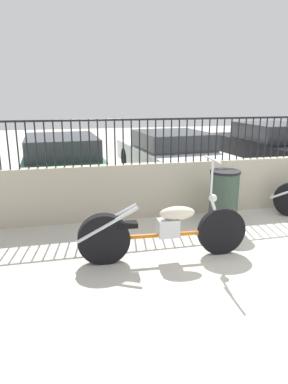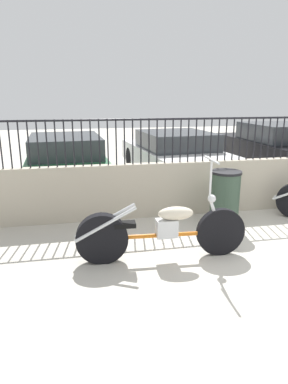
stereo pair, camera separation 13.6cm
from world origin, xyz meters
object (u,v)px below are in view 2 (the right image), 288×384
(trash_bin, at_px, (225,199))
(car_black, at_px, (274,148))
(car_white, at_px, (174,154))
(motorcycle_orange, at_px, (153,231))
(car_green, at_px, (66,161))

(trash_bin, relative_size, car_black, 0.23)
(trash_bin, xyz_separation_m, car_black, (3.13, 3.66, 0.23))
(trash_bin, xyz_separation_m, car_white, (0.20, 3.70, 0.16))
(trash_bin, bearing_deg, car_black, 49.44)
(motorcycle_orange, height_order, car_black, car_black)
(car_white, relative_size, car_black, 1.04)
(car_black, bearing_deg, car_green, 94.57)
(trash_bin, bearing_deg, car_white, 86.93)
(trash_bin, bearing_deg, car_green, 129.40)
(car_green, xyz_separation_m, car_black, (5.75, 0.47, 0.07))
(motorcycle_orange, relative_size, car_green, 0.53)
(trash_bin, relative_size, car_green, 0.22)
(motorcycle_orange, distance_m, car_white, 4.95)
(motorcycle_orange, relative_size, car_white, 0.53)
(motorcycle_orange, distance_m, car_green, 4.31)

